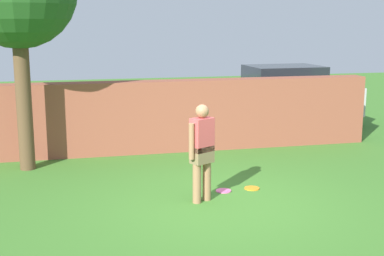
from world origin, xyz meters
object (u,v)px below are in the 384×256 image
at_px(person, 202,148).
at_px(car, 283,96).
at_px(frisbee_pink, 223,191).
at_px(frisbee_orange, 252,188).

distance_m(person, car, 6.86).
bearing_deg(person, frisbee_pink, -167.90).
xyz_separation_m(person, frisbee_orange, (1.03, 0.44, -0.89)).
bearing_deg(frisbee_orange, person, -156.81).
height_order(person, frisbee_pink, person).
xyz_separation_m(person, frisbee_pink, (0.50, 0.42, -0.89)).
distance_m(car, frisbee_pink, 6.29).
relative_size(car, frisbee_orange, 15.75).
bearing_deg(frisbee_pink, frisbee_orange, 2.14).
distance_m(person, frisbee_orange, 1.43).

